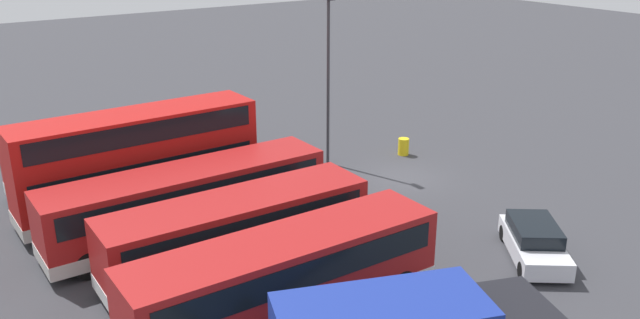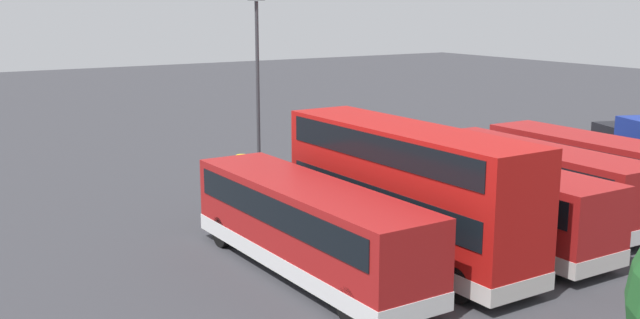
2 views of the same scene
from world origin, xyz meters
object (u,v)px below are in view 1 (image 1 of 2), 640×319
(bus_single_deck_fifth, at_px, (124,152))
(waste_bin_yellow, at_px, (403,147))
(bus_single_deck_second, at_px, (237,232))
(car_hatchback_silver, at_px, (534,242))
(bus_single_deck_near_end, at_px, (286,275))
(lamp_post_tall, at_px, (328,70))
(bus_single_deck_third, at_px, (188,200))
(bus_double_decker_fourth, at_px, (138,159))

(bus_single_deck_fifth, height_order, waste_bin_yellow, bus_single_deck_fifth)
(bus_single_deck_fifth, bearing_deg, waste_bin_yellow, -108.12)
(bus_single_deck_second, relative_size, car_hatchback_silver, 2.25)
(bus_single_deck_near_end, distance_m, lamp_post_tall, 15.20)
(bus_single_deck_third, height_order, car_hatchback_silver, bus_single_deck_third)
(bus_double_decker_fourth, relative_size, car_hatchback_silver, 2.39)
(bus_single_deck_fifth, height_order, car_hatchback_silver, bus_single_deck_fifth)
(car_hatchback_silver, bearing_deg, bus_single_deck_second, 60.62)
(bus_single_deck_near_end, xyz_separation_m, lamp_post_tall, (11.26, -9.59, 3.52))
(bus_single_deck_third, distance_m, bus_single_deck_fifth, 7.25)
(bus_double_decker_fourth, height_order, car_hatchback_silver, bus_double_decker_fourth)
(bus_single_deck_second, xyz_separation_m, bus_double_decker_fourth, (7.45, 0.95, 0.83))
(bus_single_deck_near_end, xyz_separation_m, bus_single_deck_fifth, (14.67, 0.30, 0.00))
(lamp_post_tall, bearing_deg, bus_double_decker_fourth, 90.74)
(bus_single_deck_third, bearing_deg, waste_bin_yellow, -79.47)
(bus_single_deck_third, relative_size, car_hatchback_silver, 2.62)
(bus_single_deck_fifth, distance_m, car_hatchback_silver, 19.55)
(lamp_post_tall, bearing_deg, waste_bin_yellow, -106.03)
(bus_single_deck_second, xyz_separation_m, waste_bin_yellow, (6.34, -13.72, -1.14))
(bus_double_decker_fourth, bearing_deg, waste_bin_yellow, -94.30)
(bus_single_deck_near_end, bearing_deg, car_hatchback_silver, -100.61)
(bus_single_deck_third, bearing_deg, bus_single_deck_fifth, 1.58)
(bus_single_deck_near_end, height_order, bus_single_deck_third, same)
(car_hatchback_silver, distance_m, waste_bin_yellow, 12.51)
(bus_single_deck_second, xyz_separation_m, bus_single_deck_third, (3.74, 0.28, 0.00))
(bus_single_deck_near_end, bearing_deg, bus_single_deck_fifth, 1.19)
(bus_double_decker_fourth, xyz_separation_m, bus_single_deck_fifth, (3.54, -0.48, -0.83))
(bus_double_decker_fourth, xyz_separation_m, waste_bin_yellow, (-1.10, -14.67, -1.97))
(bus_single_deck_third, xyz_separation_m, lamp_post_tall, (3.84, -9.69, 3.52))
(bus_single_deck_third, xyz_separation_m, car_hatchback_silver, (-9.30, -10.16, -0.92))
(waste_bin_yellow, bearing_deg, lamp_post_tall, 73.97)
(bus_single_deck_near_end, distance_m, waste_bin_yellow, 17.17)
(bus_single_deck_third, xyz_separation_m, waste_bin_yellow, (2.60, -14.00, -1.15))
(bus_single_deck_second, relative_size, bus_single_deck_fifth, 0.93)
(bus_single_deck_third, relative_size, bus_double_decker_fourth, 1.10)
(bus_single_deck_second, relative_size, lamp_post_tall, 1.14)
(car_hatchback_silver, bearing_deg, bus_single_deck_fifth, 32.04)
(bus_single_deck_near_end, height_order, bus_double_decker_fourth, bus_double_decker_fourth)
(car_hatchback_silver, bearing_deg, bus_single_deck_third, 47.51)
(lamp_post_tall, bearing_deg, bus_single_deck_fifth, 70.98)
(bus_single_deck_second, distance_m, bus_single_deck_third, 3.75)
(waste_bin_yellow, bearing_deg, bus_single_deck_third, 100.53)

